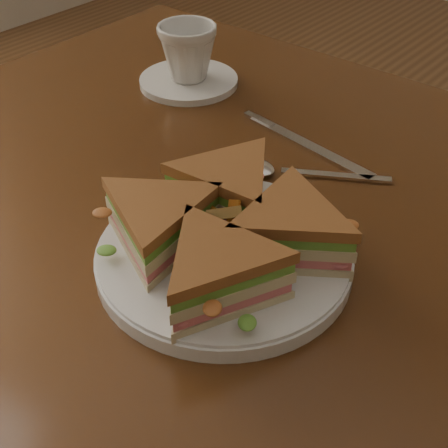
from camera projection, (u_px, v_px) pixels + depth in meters
The scene contains 8 objects.
table at pixel (296, 287), 0.74m from camera, with size 1.20×0.80×0.75m.
plate at pixel (224, 257), 0.62m from camera, with size 0.25×0.25×0.02m, color silver.
sandwich_wedges at pixel (224, 228), 0.60m from camera, with size 0.29×0.29×0.06m.
crisps_mound at pixel (224, 231), 0.60m from camera, with size 0.09×0.09×0.05m, color #B55E17, non-canonical shape.
spoon at pixel (276, 170), 0.75m from camera, with size 0.16×0.10×0.01m.
knife at pixel (300, 142), 0.80m from camera, with size 0.21×0.04×0.00m.
saucer at pixel (189, 81), 0.94m from camera, with size 0.15×0.15×0.01m, color silver.
coffee_cup at pixel (188, 52), 0.91m from camera, with size 0.09×0.09×0.08m, color silver.
Camera 1 is at (0.27, -0.46, 1.17)m, focal length 50.00 mm.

